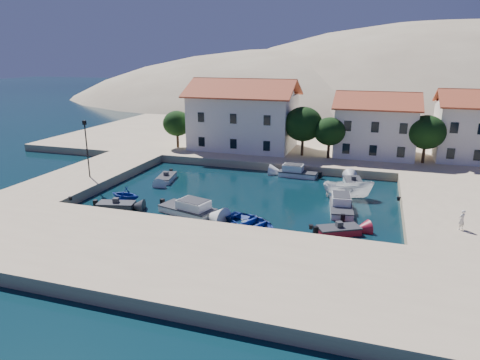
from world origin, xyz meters
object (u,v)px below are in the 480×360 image
rowboat_south (251,227)px  boat_east (348,198)px  cabin_cruiser_south (187,209)px  building_mid (375,123)px  building_left (243,113)px  pedestrian (462,220)px  cabin_cruiser_east (341,207)px  lamppost (86,143)px  building_right (475,125)px

rowboat_south → boat_east: bearing=-9.2°
cabin_cruiser_south → building_mid: bearing=74.4°
rowboat_south → building_left: bearing=44.7°
building_left → pedestrian: building_left is taller
cabin_cruiser_east → pedestrian: size_ratio=3.20×
lamppost → cabin_cruiser_east: 27.52m
cabin_cruiser_south → rowboat_south: (6.39, -1.22, -0.48)m
building_left → lamppost: size_ratio=2.36×
cabin_cruiser_south → pedestrian: pedestrian is taller
building_right → cabin_cruiser_east: building_right is taller
pedestrian → building_right: bearing=-144.4°
lamppost → boat_east: bearing=9.1°
building_left → boat_east: size_ratio=2.94×
boat_east → pedestrian: pedestrian is taller
cabin_cruiser_south → building_left: bearing=111.2°
cabin_cruiser_east → boat_east: bearing=-12.0°
boat_east → building_right: bearing=-48.3°
boat_east → pedestrian: size_ratio=3.13×
pedestrian → boat_east: bearing=-85.6°
cabin_cruiser_south → boat_east: bearing=49.3°
lamppost → cabin_cruiser_south: size_ratio=1.09×
pedestrian → building_left: bearing=-87.0°
lamppost → rowboat_south: size_ratio=1.20×
lamppost → cabin_cruiser_east: (27.19, 0.16, -4.28)m
building_mid → cabin_cruiser_east: size_ratio=2.05×
cabin_cruiser_south → cabin_cruiser_east: size_ratio=1.11×
building_mid → pedestrian: 25.96m
building_mid → lamppost: size_ratio=1.69×
building_right → pedestrian: building_right is taller
cabin_cruiser_east → boat_east: 4.27m
cabin_cruiser_east → building_left: bearing=30.5°
pedestrian → lamppost: bearing=-49.4°
building_right → rowboat_south: bearing=-127.3°
building_left → building_mid: building_left is taller
building_left → cabin_cruiser_east: 25.88m
building_right → building_left: bearing=-176.2°
building_right → boat_east: bearing=-128.5°
building_mid → cabin_cruiser_east: building_mid is taller
cabin_cruiser_south → boat_east: (13.63, 9.06, -0.48)m
lamppost → pedestrian: 36.82m
building_right → lamppost: building_right is taller
cabin_cruiser_south → cabin_cruiser_east: bearing=35.6°
boat_east → pedestrian: (9.01, -8.16, 1.80)m
lamppost → pedestrian: size_ratio=3.90×
cabin_cruiser_south → pedestrian: 22.69m
building_right → rowboat_south: (-21.23, -27.88, -5.47)m
cabin_cruiser_south → pedestrian: bearing=18.0°
lamppost → building_mid: bearing=35.4°
cabin_cruiser_east → building_right: bearing=-41.0°
building_left → boat_east: 23.13m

